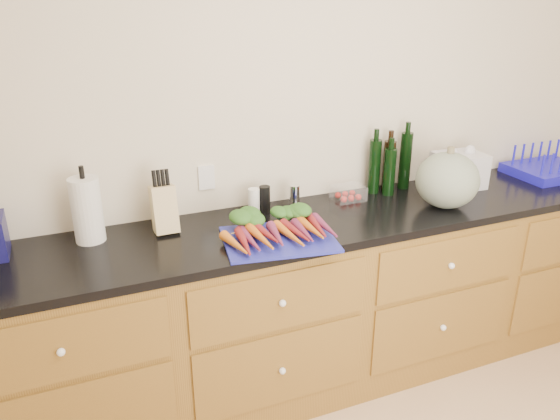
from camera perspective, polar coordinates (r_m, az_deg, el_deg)
name	(u,v)px	position (r m, az deg, el deg)	size (l,w,h in m)	color
wall_back	(314,129)	(2.89, 3.62, 8.43)	(4.10, 0.05, 2.60)	beige
cabinets	(338,300)	(2.95, 6.04, -9.33)	(3.60, 0.64, 0.90)	brown
countertop	(341,218)	(2.73, 6.39, -0.87)	(3.64, 0.62, 0.04)	black
cutting_board	(279,239)	(2.43, -0.13, -3.07)	(0.49, 0.37, 0.01)	#1F2398
carrots	(275,229)	(2.46, -0.52, -1.95)	(0.46, 0.34, 0.07)	orange
squash	(447,180)	(2.89, 17.08, 3.00)	(0.32, 0.32, 0.29)	slate
paper_towel	(87,210)	(2.52, -19.52, -0.01)	(0.13, 0.13, 0.29)	white
knife_block	(164,209)	(2.55, -12.02, 0.10)	(0.11, 0.11, 0.22)	tan
grinder_salt	(254,201)	(2.70, -2.74, 0.92)	(0.06, 0.06, 0.13)	white
grinder_pepper	(265,199)	(2.72, -1.61, 1.14)	(0.05, 0.05, 0.14)	black
canister_chrome	(294,196)	(2.78, 1.52, 1.44)	(0.05, 0.05, 0.12)	white
tomato_box	(348,193)	(2.91, 7.14, 1.77)	(0.16, 0.13, 0.08)	white
bottles	(390,166)	(3.05, 11.40, 4.54)	(0.26, 0.13, 0.32)	black
grocery_bag	(459,170)	(3.23, 18.17, 3.97)	(0.26, 0.21, 0.19)	silver
dish_rack	(548,168)	(3.66, 26.22, 3.95)	(0.44, 0.35, 0.17)	#1A16C0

